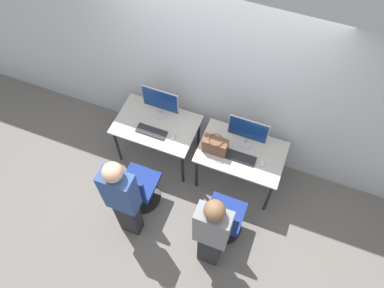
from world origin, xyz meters
The scene contains 15 objects.
ground_plane centered at (0.00, 0.00, 0.00)m, with size 20.00×20.00×0.00m, color slate.
wall_back centered at (0.00, 0.81, 1.40)m, with size 12.00×0.05×2.80m.
desk_left centered at (-0.58, 0.34, 0.64)m, with size 1.06×0.69×0.73m.
monitor_left centered at (-0.58, 0.52, 0.98)m, with size 0.49×0.20×0.46m.
keyboard_left centered at (-0.58, 0.21, 0.74)m, with size 0.40×0.14×0.02m.
mouse_left centered at (-0.29, 0.23, 0.75)m, with size 0.06×0.09×0.03m.
office_chair_left centered at (-0.51, -0.44, 0.38)m, with size 0.48×0.48×0.91m.
person_left centered at (-0.45, -0.80, 0.87)m, with size 0.36×0.21×1.60m.
desk_right centered at (0.58, 0.34, 0.64)m, with size 1.06×0.69×0.73m.
monitor_right centered at (0.58, 0.49, 0.98)m, with size 0.49×0.20×0.46m.
keyboard_right centered at (0.58, 0.25, 0.74)m, with size 0.40×0.14×0.02m.
mouse_right centered at (0.87, 0.27, 0.75)m, with size 0.06×0.09×0.03m.
office_chair_right centered at (0.63, -0.44, 0.38)m, with size 0.48×0.48×0.91m.
person_right centered at (0.59, -0.80, 0.86)m, with size 0.36×0.21×1.58m.
handbag centered at (0.26, 0.24, 0.84)m, with size 0.30×0.18×0.25m.
Camera 1 is at (0.87, -2.09, 4.66)m, focal length 35.00 mm.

